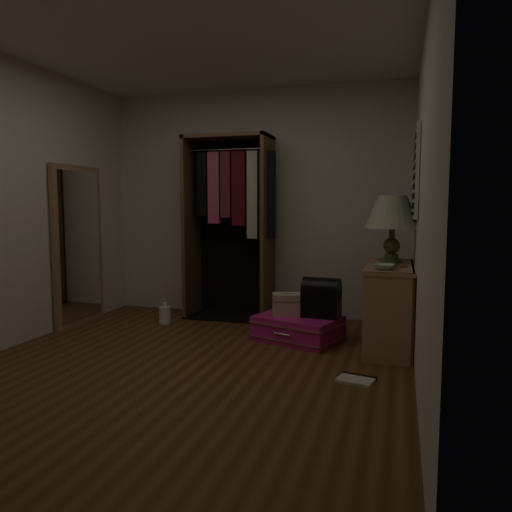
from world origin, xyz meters
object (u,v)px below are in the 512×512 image
at_px(console_bookshelf, 389,303).
at_px(table_lamp, 392,213).
at_px(floor_mirror, 78,246).
at_px(white_jug, 165,315).
at_px(train_case, 288,304).
at_px(black_bag, 321,297).
at_px(pink_suitcase, 298,328).
at_px(open_wardrobe, 233,210).

distance_m(console_bookshelf, table_lamp, 0.83).
distance_m(floor_mirror, white_jug, 1.19).
distance_m(console_bookshelf, white_jug, 2.39).
relative_size(train_case, black_bag, 0.94).
distance_m(pink_suitcase, table_lamp, 1.39).
relative_size(open_wardrobe, black_bag, 5.48).
xyz_separation_m(pink_suitcase, train_case, (-0.10, 0.03, 0.22)).
xyz_separation_m(open_wardrobe, white_jug, (-0.62, -0.51, -1.13)).
height_order(open_wardrobe, black_bag, open_wardrobe).
xyz_separation_m(table_lamp, white_jug, (-2.36, 0.05, -1.11)).
xyz_separation_m(train_case, white_jug, (-1.43, 0.25, -0.24)).
bearing_deg(floor_mirror, black_bag, 0.57).
distance_m(floor_mirror, pink_suitcase, 2.52).
xyz_separation_m(open_wardrobe, black_bag, (1.12, -0.74, -0.80)).
distance_m(black_bag, white_jug, 1.79).
distance_m(console_bookshelf, floor_mirror, 3.27).
distance_m(floor_mirror, table_lamp, 3.27).
height_order(pink_suitcase, table_lamp, table_lamp).
relative_size(black_bag, white_jug, 1.65).
height_order(black_bag, white_jug, black_bag).
xyz_separation_m(train_case, table_lamp, (0.94, 0.19, 0.87)).
bearing_deg(open_wardrobe, train_case, -43.08).
distance_m(console_bookshelf, train_case, 0.94).
xyz_separation_m(pink_suitcase, table_lamp, (0.83, 0.22, 1.09)).
distance_m(pink_suitcase, black_bag, 0.38).
relative_size(floor_mirror, white_jug, 7.50).
bearing_deg(train_case, open_wardrobe, 120.23).
bearing_deg(console_bookshelf, pink_suitcase, -176.54).
height_order(console_bookshelf, pink_suitcase, console_bookshelf).
bearing_deg(open_wardrobe, pink_suitcase, -40.87).
height_order(pink_suitcase, black_bag, black_bag).
bearing_deg(console_bookshelf, floor_mirror, -179.40).
bearing_deg(black_bag, table_lamp, 22.16).
height_order(floor_mirror, white_jug, floor_mirror).
relative_size(floor_mirror, table_lamp, 2.73).
xyz_separation_m(pink_suitcase, white_jug, (-1.53, 0.28, -0.02)).
bearing_deg(table_lamp, floor_mirror, -176.33).
bearing_deg(train_case, table_lamp, -5.06).
bearing_deg(console_bookshelf, open_wardrobe, 157.08).
height_order(console_bookshelf, open_wardrobe, open_wardrobe).
distance_m(console_bookshelf, open_wardrobe, 2.06).
bearing_deg(train_case, console_bookshelf, -15.54).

